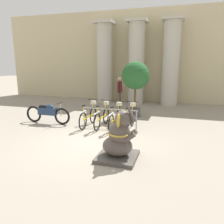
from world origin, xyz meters
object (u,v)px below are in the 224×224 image
bicycle_0 (89,116)px  bicycle_2 (115,118)px  person_pedestrian (120,89)px  elephant_statue (119,140)px  bicycle_1 (102,117)px  bicycle_3 (130,119)px  motorcycle (48,113)px  potted_tree (135,78)px

bicycle_0 → bicycle_2: size_ratio=1.00×
person_pedestrian → elephant_statue: bearing=-75.1°
bicycle_1 → elephant_statue: bearing=-61.9°
bicycle_0 → elephant_statue: elephant_statue is taller
bicycle_2 → elephant_statue: bearing=-71.9°
elephant_statue → person_pedestrian: (-1.83, 6.86, 0.53)m
bicycle_3 → motorcycle: bearing=-177.1°
bicycle_1 → bicycle_2: 0.59m
person_pedestrian → bicycle_0: bearing=-93.2°
bicycle_2 → elephant_statue: size_ratio=1.11×
bicycle_1 → person_pedestrian: person_pedestrian is taller
bicycle_2 → elephant_statue: 2.86m
elephant_statue → bicycle_1: bearing=118.1°
bicycle_2 → bicycle_1: bearing=176.7°
bicycle_2 → potted_tree: bearing=80.9°
bicycle_0 → bicycle_2: 1.17m
bicycle_3 → motorcycle: bicycle_3 is taller
bicycle_3 → bicycle_0: bearing=-178.9°
bicycle_0 → person_pedestrian: bearing=86.8°
bicycle_0 → potted_tree: 3.07m
bicycle_2 → bicycle_3: (0.59, 0.03, 0.00)m
potted_tree → elephant_statue: bearing=-83.8°
bicycle_1 → elephant_statue: elephant_statue is taller
bicycle_1 → elephant_statue: 3.13m
elephant_statue → person_pedestrian: 7.12m
bicycle_0 → person_pedestrian: size_ratio=1.01×
bicycle_0 → bicycle_1: 0.59m
motorcycle → bicycle_2: bearing=3.0°
bicycle_3 → potted_tree: potted_tree is taller
bicycle_1 → person_pedestrian: 4.17m
bicycle_2 → potted_tree: potted_tree is taller
bicycle_0 → elephant_statue: size_ratio=1.11×
bicycle_2 → potted_tree: (0.35, 2.21, 1.49)m
potted_tree → bicycle_2: bearing=-99.1°
bicycle_3 → potted_tree: size_ratio=0.68×
bicycle_0 → potted_tree: size_ratio=0.68×
bicycle_1 → bicycle_2: same height
bicycle_3 → elephant_statue: size_ratio=1.11×
bicycle_2 → person_pedestrian: bearing=102.8°
bicycle_3 → bicycle_1: bearing=179.8°
person_pedestrian → potted_tree: (1.29, -1.92, 0.82)m
bicycle_1 → elephant_statue: size_ratio=1.11×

